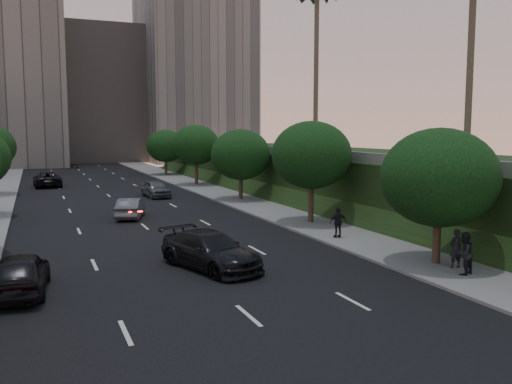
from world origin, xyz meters
name	(u,v)px	position (x,y,z in m)	size (l,w,h in m)	color
ground	(323,381)	(0.00, 0.00, 0.00)	(160.00, 160.00, 0.00)	black
road_surface	(127,212)	(0.00, 30.00, 0.01)	(16.00, 140.00, 0.02)	black
sidewalk_right	(253,204)	(10.25, 30.00, 0.07)	(4.50, 140.00, 0.15)	slate
embankment	(387,178)	(22.00, 28.00, 2.00)	(18.00, 90.00, 4.00)	black
parapet_wall	(300,152)	(13.50, 28.00, 4.35)	(0.35, 90.00, 0.70)	slate
office_block_mid	(98,96)	(6.00, 102.00, 13.00)	(22.00, 18.00, 26.00)	gray
office_block_right	(193,71)	(24.00, 96.00, 18.00)	(20.00, 22.00, 36.00)	gray
tree_right_a	(439,178)	(10.30, 8.00, 4.02)	(5.20, 5.20, 6.24)	#38281C
tree_right_b	(311,155)	(10.30, 20.00, 4.52)	(5.20, 5.20, 6.74)	#38281C
tree_right_c	(241,155)	(10.30, 33.00, 4.02)	(5.20, 5.20, 6.24)	#38281C
tree_right_d	(196,145)	(10.30, 47.00, 4.52)	(5.20, 5.20, 6.74)	#38281C
tree_right_e	(166,146)	(10.30, 62.00, 4.02)	(5.20, 5.20, 6.24)	#38281C
sedan_near_left	(20,273)	(-7.00, 10.47, 0.81)	(1.92, 4.76, 1.62)	black
sedan_mid_left	(130,208)	(-0.25, 26.88, 0.72)	(1.53, 4.38, 1.44)	#4C4D52
sedan_far_left	(47,179)	(-5.12, 51.84, 0.82)	(2.72, 5.91, 1.64)	black
sedan_near_right	(210,251)	(0.71, 11.41, 0.82)	(2.30, 5.65, 1.64)	black
sedan_far_right	(156,189)	(3.88, 38.15, 0.79)	(1.87, 4.64, 1.58)	#525559
pedestrian_a	(456,249)	(10.46, 6.97, 1.00)	(0.62, 0.41, 1.71)	black
pedestrian_b	(464,253)	(9.98, 5.96, 1.05)	(0.88, 0.68, 1.80)	black
pedestrian_c	(338,222)	(9.25, 14.78, 1.02)	(1.02, 0.42, 1.73)	black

